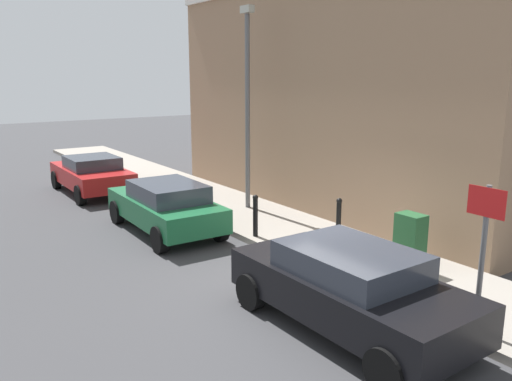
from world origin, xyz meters
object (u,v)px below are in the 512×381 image
at_px(car_red, 92,174).
at_px(utility_cabinet, 410,244).
at_px(car_green, 166,206).
at_px(street_sign, 484,237).
at_px(bollard_near_cabinet, 339,218).
at_px(bollard_far_kerb, 255,214).
at_px(car_black, 349,286).
at_px(lamppost, 247,100).

xyz_separation_m(car_red, utility_cabinet, (2.90, -11.15, -0.01)).
bearing_deg(car_green, car_red, 2.66).
height_order(utility_cabinet, street_sign, street_sign).
bearing_deg(car_green, street_sign, -168.04).
relative_size(bollard_near_cabinet, bollard_far_kerb, 1.00).
distance_m(utility_cabinet, bollard_far_kerb, 3.80).
height_order(car_red, street_sign, street_sign).
distance_m(car_black, car_green, 6.51).
bearing_deg(bollard_far_kerb, car_black, -106.42).
xyz_separation_m(utility_cabinet, street_sign, (-1.27, -2.32, 0.98)).
distance_m(car_green, car_red, 5.61).
distance_m(car_green, utility_cabinet, 6.20).
bearing_deg(car_red, bollard_far_kerb, -167.86).
relative_size(car_red, bollard_near_cabinet, 3.90).
xyz_separation_m(car_red, bollard_near_cabinet, (3.00, -8.99, 0.02)).
distance_m(car_red, bollard_far_kerb, 7.75).
bearing_deg(utility_cabinet, car_green, 116.48).
xyz_separation_m(car_red, lamppost, (3.02, -5.11, 2.61)).
relative_size(street_sign, lamppost, 0.40).
bearing_deg(car_black, street_sign, -135.08).
relative_size(utility_cabinet, bollard_far_kerb, 1.11).
bearing_deg(car_black, bollard_near_cabinet, -42.00).
distance_m(bollard_far_kerb, lamppost, 3.87).
xyz_separation_m(bollard_far_kerb, street_sign, (0.05, -5.88, 0.96)).
height_order(car_black, car_green, car_black).
height_order(street_sign, lamppost, lamppost).
distance_m(car_red, bollard_near_cabinet, 9.48).
relative_size(car_red, street_sign, 1.76).
height_order(car_green, car_red, car_green).
relative_size(car_green, lamppost, 0.71).
distance_m(utility_cabinet, bollard_near_cabinet, 2.17).
distance_m(car_black, lamppost, 7.95).
distance_m(utility_cabinet, lamppost, 6.59).
height_order(car_black, lamppost, lamppost).
bearing_deg(street_sign, car_red, 96.89).
bearing_deg(car_red, bollard_near_cabinet, -161.16).
bearing_deg(utility_cabinet, lamppost, 88.86).
relative_size(car_black, utility_cabinet, 3.61).
relative_size(car_green, car_red, 1.00).
bearing_deg(car_red, lamppost, -149.03).
bearing_deg(street_sign, bollard_far_kerb, 90.47).
distance_m(car_black, utility_cabinet, 2.82).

